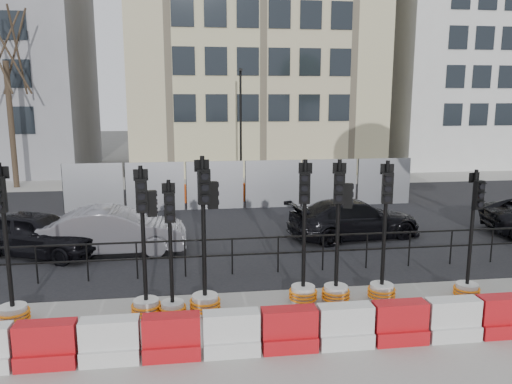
{
  "coord_description": "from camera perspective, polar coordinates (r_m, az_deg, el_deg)",
  "views": [
    {
      "loc": [
        -2.26,
        -11.05,
        4.53
      ],
      "look_at": [
        -0.34,
        3.0,
        1.84
      ],
      "focal_mm": 35.0,
      "sensor_mm": 36.0,
      "label": 1
    }
  ],
  "objects": [
    {
      "name": "traffic_signal_h",
      "position": [
        12.42,
        23.11,
        -8.52
      ],
      "size": [
        0.59,
        0.59,
        2.98
      ],
      "rotation": [
        0.0,
        0.0,
        0.23
      ],
      "color": "silver",
      "rests_on": "ground"
    },
    {
      "name": "ground",
      "position": [
        12.15,
        3.56,
        -11.16
      ],
      "size": [
        120.0,
        120.0,
        0.0
      ],
      "primitive_type": "plane",
      "color": "#51514C",
      "rests_on": "ground"
    },
    {
      "name": "car_c",
      "position": [
        16.58,
        11.18,
        -3.03
      ],
      "size": [
        3.2,
        4.97,
        1.28
      ],
      "primitive_type": "imported",
      "rotation": [
        0.0,
        0.0,
        1.73
      ],
      "color": "black",
      "rests_on": "ground"
    },
    {
      "name": "traffic_signal_c",
      "position": [
        10.64,
        -9.57,
        -11.06
      ],
      "size": [
        0.58,
        0.58,
        2.92
      ],
      "rotation": [
        0.0,
        0.0,
        0.1
      ],
      "color": "silver",
      "rests_on": "ground"
    },
    {
      "name": "lamp_post_far",
      "position": [
        26.21,
        -1.75,
        7.88
      ],
      "size": [
        0.12,
        0.56,
        6.0
      ],
      "color": "black",
      "rests_on": "ground"
    },
    {
      "name": "traffic_signal_f",
      "position": [
        11.33,
        9.23,
        -8.77
      ],
      "size": [
        0.64,
        0.64,
        3.23
      ],
      "rotation": [
        0.0,
        0.0,
        -0.27
      ],
      "color": "silver",
      "rests_on": "ground"
    },
    {
      "name": "barrier_row",
      "position": [
        9.51,
        7.01,
        -15.3
      ],
      "size": [
        14.65,
        0.5,
        0.8
      ],
      "color": "red",
      "rests_on": "ground"
    },
    {
      "name": "heras_fencing",
      "position": [
        21.46,
        -0.1,
        0.34
      ],
      "size": [
        14.33,
        1.72,
        2.0
      ],
      "color": "#93949B",
      "rests_on": "ground"
    },
    {
      "name": "traffic_signal_g",
      "position": [
        11.68,
        14.25,
        -8.94
      ],
      "size": [
        0.63,
        0.63,
        3.19
      ],
      "rotation": [
        0.0,
        0.0,
        -0.24
      ],
      "color": "silver",
      "rests_on": "ground"
    },
    {
      "name": "building_cream",
      "position": [
        33.61,
        -0.46,
        18.39
      ],
      "size": [
        15.0,
        10.06,
        18.0
      ],
      "color": "#BEAD8B",
      "rests_on": "ground"
    },
    {
      "name": "kerb_railing",
      "position": [
        13.03,
        2.55,
        -6.41
      ],
      "size": [
        18.0,
        0.04,
        1.0
      ],
      "color": "black",
      "rests_on": "ground"
    },
    {
      "name": "car_b",
      "position": [
        15.26,
        -15.81,
        -4.28
      ],
      "size": [
        1.54,
        4.16,
        1.36
      ],
      "primitive_type": "imported",
      "rotation": [
        0.0,
        0.0,
        1.58
      ],
      "color": "#57565C",
      "rests_on": "ground"
    },
    {
      "name": "car_a",
      "position": [
        15.8,
        -23.69,
        -4.36
      ],
      "size": [
        4.39,
        5.01,
        1.32
      ],
      "primitive_type": "imported",
      "rotation": [
        0.0,
        0.0,
        1.16
      ],
      "color": "black",
      "rests_on": "ground"
    },
    {
      "name": "building_white",
      "position": [
        38.4,
        23.2,
        15.09
      ],
      "size": [
        12.0,
        9.06,
        16.0
      ],
      "color": "silver",
      "rests_on": "ground"
    },
    {
      "name": "traffic_signal_b",
      "position": [
        10.72,
        -12.47,
        -10.08
      ],
      "size": [
        0.63,
        0.63,
        3.2
      ],
      "rotation": [
        0.0,
        0.0,
        0.09
      ],
      "color": "silver",
      "rests_on": "ground"
    },
    {
      "name": "traffic_signal_d",
      "position": [
        10.7,
        -5.82,
        -9.68
      ],
      "size": [
        0.66,
        0.66,
        3.38
      ],
      "rotation": [
        0.0,
        0.0,
        0.19
      ],
      "color": "silver",
      "rests_on": "ground"
    },
    {
      "name": "tree_bare_far",
      "position": [
        28.03,
        -26.79,
        13.98
      ],
      "size": [
        2.0,
        2.0,
        9.0
      ],
      "color": "#473828",
      "rests_on": "ground"
    },
    {
      "name": "sidewalk_far",
      "position": [
        27.52,
        -2.98,
        1.28
      ],
      "size": [
        40.0,
        4.0,
        0.02
      ],
      "primitive_type": "cube",
      "color": "gray",
      "rests_on": "ground"
    },
    {
      "name": "traffic_signal_a",
      "position": [
        11.3,
        -26.21,
        -10.31
      ],
      "size": [
        0.65,
        0.65,
        3.31
      ],
      "rotation": [
        0.0,
        0.0,
        -0.05
      ],
      "color": "silver",
      "rests_on": "ground"
    },
    {
      "name": "sidewalk_near",
      "position": [
        9.5,
        7.28,
        -17.74
      ],
      "size": [
        40.0,
        6.0,
        0.02
      ],
      "primitive_type": "cube",
      "color": "gray",
      "rests_on": "ground"
    },
    {
      "name": "traffic_signal_e",
      "position": [
        11.25,
        5.43,
        -9.37
      ],
      "size": [
        0.64,
        0.64,
        3.24
      ],
      "rotation": [
        0.0,
        0.0,
        -0.28
      ],
      "color": "silver",
      "rests_on": "ground"
    },
    {
      "name": "road",
      "position": [
        18.74,
        -0.64,
        -3.2
      ],
      "size": [
        40.0,
        14.0,
        0.03
      ],
      "primitive_type": "cube",
      "color": "black",
      "rests_on": "ground"
    }
  ]
}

